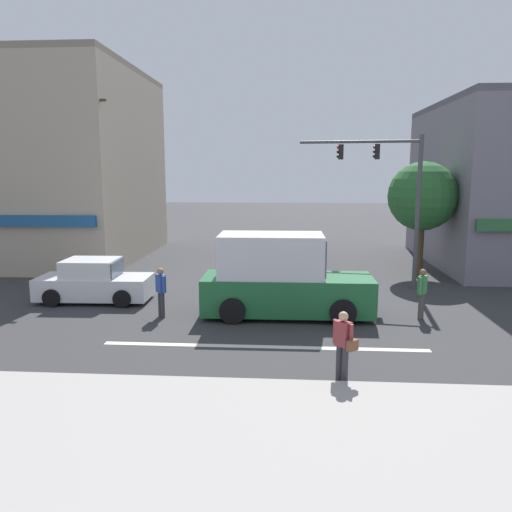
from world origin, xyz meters
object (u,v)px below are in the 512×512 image
pedestrian_far_side (161,289)px  sedan_crossing_leftbound (94,282)px  traffic_light_mast (394,186)px  pedestrian_mid_crossing (422,291)px  street_tree (423,197)px  utility_pole_near_left (94,183)px  pedestrian_foreground_with_bag (343,342)px  sedan_crossing_center (293,250)px  box_truck_crossing_rightbound (281,279)px

pedestrian_far_side → sedan_crossing_leftbound: bearing=147.8°
traffic_light_mast → pedestrian_mid_crossing: 5.56m
traffic_light_mast → street_tree: bearing=54.4°
street_tree → pedestrian_mid_crossing: street_tree is taller
utility_pole_near_left → sedan_crossing_leftbound: (1.43, -4.10, -3.53)m
street_tree → sedan_crossing_leftbound: (-13.20, -5.56, -2.93)m
sedan_crossing_leftbound → pedestrian_foreground_with_bag: (8.47, -6.68, 0.24)m
sedan_crossing_center → pedestrian_foreground_with_bag: bearing=-85.7°
utility_pole_near_left → pedestrian_mid_crossing: bearing=-23.4°
sedan_crossing_center → pedestrian_far_side: (-4.35, -10.02, 0.24)m
sedan_crossing_leftbound → street_tree: bearing=22.8°
street_tree → sedan_crossing_center: street_tree is taller
sedan_crossing_center → box_truck_crossing_rightbound: bearing=-92.4°
pedestrian_foreground_with_bag → pedestrian_mid_crossing: 6.01m
pedestrian_foreground_with_bag → pedestrian_mid_crossing: (3.06, 5.17, -0.00)m
utility_pole_near_left → traffic_light_mast: bearing=-4.8°
box_truck_crossing_rightbound → pedestrian_mid_crossing: bearing=-1.3°
street_tree → pedestrian_far_side: size_ratio=3.13×
utility_pole_near_left → pedestrian_far_side: bearing=-53.5°
street_tree → pedestrian_mid_crossing: 7.75m
pedestrian_mid_crossing → pedestrian_far_side: size_ratio=1.00×
sedan_crossing_center → pedestrian_foreground_with_bag: (1.11, -14.80, 0.24)m
sedan_crossing_leftbound → pedestrian_far_side: bearing=-32.2°
traffic_light_mast → pedestrian_foreground_with_bag: bearing=-106.7°
sedan_crossing_leftbound → sedan_crossing_center: 10.96m
pedestrian_foreground_with_bag → utility_pole_near_left: bearing=132.6°
pedestrian_mid_crossing → pedestrian_far_side: bearing=-177.4°
utility_pole_near_left → pedestrian_mid_crossing: utility_pole_near_left is taller
street_tree → pedestrian_far_side: (-10.18, -7.46, -2.69)m
box_truck_crossing_rightbound → sedan_crossing_leftbound: bearing=168.5°
pedestrian_foreground_with_bag → pedestrian_far_side: (-5.45, 4.78, -0.00)m
sedan_crossing_center → pedestrian_mid_crossing: 10.50m
street_tree → box_truck_crossing_rightbound: bearing=-131.8°
sedan_crossing_center → pedestrian_far_side: 10.93m
utility_pole_near_left → traffic_light_mast: utility_pole_near_left is taller
pedestrian_mid_crossing → box_truck_crossing_rightbound: bearing=178.7°
street_tree → pedestrian_far_side: street_tree is taller
box_truck_crossing_rightbound → pedestrian_foreground_with_bag: bearing=-74.0°
box_truck_crossing_rightbound → traffic_light_mast: bearing=45.0°
box_truck_crossing_rightbound → pedestrian_foreground_with_bag: 5.49m
traffic_light_mast → sedan_crossing_leftbound: bearing=-165.1°
traffic_light_mast → pedestrian_foreground_with_bag: 10.63m
street_tree → utility_pole_near_left: 14.71m
utility_pole_near_left → pedestrian_far_side: size_ratio=4.90×
pedestrian_foreground_with_bag → street_tree: bearing=68.9°
traffic_light_mast → pedestrian_foreground_with_bag: traffic_light_mast is taller
utility_pole_near_left → sedan_crossing_center: (8.79, 4.02, -3.53)m
sedan_crossing_leftbound → sedan_crossing_center: same height
utility_pole_near_left → pedestrian_far_side: utility_pole_near_left is taller
pedestrian_foreground_with_bag → traffic_light_mast: bearing=73.3°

